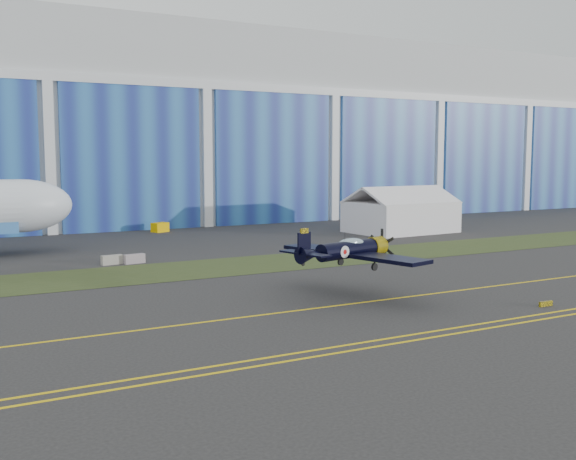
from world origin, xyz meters
TOP-DOWN VIEW (x-y plane):
  - ground at (0.00, 0.00)m, footprint 260.00×260.00m
  - grass_median at (0.00, 14.00)m, footprint 260.00×10.00m
  - hangar at (0.00, 71.79)m, footprint 220.00×45.70m
  - taxiway_centreline at (0.00, -5.00)m, footprint 200.00×0.20m
  - edge_line_near at (0.00, -14.50)m, footprint 80.00×0.20m
  - edge_line_far at (0.00, -13.50)m, footprint 80.00×0.20m
  - guard_board_right at (22.00, -12.00)m, footprint 1.20×0.15m
  - warbird at (11.95, -2.74)m, footprint 13.04×14.60m
  - tent at (42.31, 29.73)m, footprint 14.23×10.86m
  - tug at (13.49, 45.60)m, footprint 2.57×2.16m
  - gse_box at (61.43, 42.27)m, footprint 2.87×1.75m
  - barrier_a at (0.59, 20.35)m, footprint 2.06×0.85m
  - barrier_b at (2.66, 19.99)m, footprint 2.07×0.89m

SIDE VIEW (x-z plane):
  - ground at x=0.00m, z-range 0.00..0.00m
  - taxiway_centreline at x=0.00m, z-range 0.00..0.02m
  - edge_line_near at x=0.00m, z-range 0.00..0.02m
  - edge_line_far at x=0.00m, z-range 0.00..0.02m
  - grass_median at x=0.00m, z-range 0.01..0.03m
  - guard_board_right at x=22.00m, z-range 0.00..0.35m
  - barrier_a at x=0.59m, z-range 0.00..0.90m
  - barrier_b at x=2.66m, z-range 0.00..0.90m
  - tug at x=13.49m, z-range 0.00..1.28m
  - gse_box at x=61.43m, z-range 0.00..1.63m
  - tent at x=42.31m, z-range 0.00..6.31m
  - warbird at x=11.95m, z-range 1.59..5.29m
  - hangar at x=0.00m, z-range -0.04..29.96m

